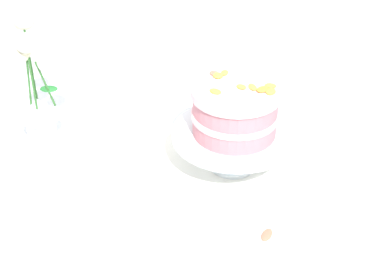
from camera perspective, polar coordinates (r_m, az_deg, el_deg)
The scene contains 7 objects.
dining_table at distance 1.35m, azimuth -2.77°, elevation -8.33°, with size 1.40×1.00×0.74m.
linen_napkin at distance 1.33m, azimuth 4.18°, elevation -3.94°, with size 0.32×0.32×0.00m, color white.
cake_stand at distance 1.29m, azimuth 4.32°, elevation -1.03°, with size 0.29×0.29×0.10m.
layer_cake at distance 1.25m, azimuth 4.47°, elevation 1.89°, with size 0.20×0.20×0.12m.
flower_vase at distance 1.41m, azimuth -15.74°, elevation 3.58°, with size 0.12×0.10×0.35m.
teacup at distance 1.13m, azimuth -12.16°, elevation -11.54°, with size 0.12×0.12×0.06m.
loose_petal_0 at distance 1.16m, azimuth 7.74°, elevation -10.88°, with size 0.04×0.02×0.00m, color #E56B51.
Camera 1 is at (0.07, -1.04, 1.54)m, focal length 51.59 mm.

